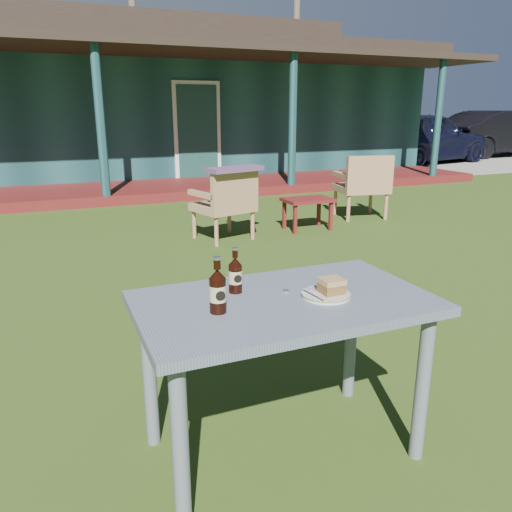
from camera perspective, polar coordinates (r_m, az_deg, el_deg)
name	(u,v)px	position (r m, az deg, el deg)	size (l,w,h in m)	color
ground	(188,317)	(3.71, -7.83, -6.94)	(80.00, 80.00, 0.00)	#334916
pavilion	(77,103)	(12.73, -19.74, 16.11)	(15.80, 8.30, 3.45)	#183D3F
gravel_strip	(451,160)	(16.44, 21.38, 10.20)	(9.00, 6.00, 0.02)	gray
tree_mid	(133,24)	(22.39, -13.85, 24.38)	(0.28, 0.28, 9.50)	brown
tree_right	(297,8)	(23.15, 4.68, 26.36)	(0.28, 0.28, 11.00)	brown
car_near	(423,137)	(15.06, 18.58, 12.72)	(1.70, 4.23, 1.44)	black
car_far	(498,134)	(18.32, 25.97, 12.45)	(1.52, 4.37, 1.44)	black
cafe_table	(284,321)	(2.08, 3.22, -7.47)	(1.20, 0.70, 0.72)	#545D69
plate	(326,294)	(2.08, 7.98, -4.37)	(0.20, 0.20, 0.01)	silver
cake_slice	(331,286)	(2.08, 8.62, -3.36)	(0.09, 0.09, 0.06)	brown
fork	(313,296)	(2.04, 6.56, -4.52)	(0.01, 0.14, 0.00)	silver
cola_bottle_near	(235,275)	(2.09, -2.38, -2.14)	(0.06, 0.06, 0.20)	black
cola_bottle_far	(218,290)	(1.88, -4.40, -3.95)	(0.07, 0.07, 0.22)	black
bottle_cap	(286,291)	(2.12, 3.44, -4.02)	(0.03, 0.03, 0.01)	silver
armchair_left	(227,201)	(5.74, -3.37, 6.26)	(0.73, 0.70, 0.81)	#A67B53
armchair_right	(364,183)	(7.10, 12.21, 8.17)	(0.75, 0.72, 0.88)	#A67B53
floral_throw	(235,169)	(5.55, -2.45, 9.90)	(0.65, 0.24, 0.05)	#5B3A5E
side_table	(308,203)	(6.31, 5.93, 6.06)	(0.60, 0.40, 0.40)	#5C1816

